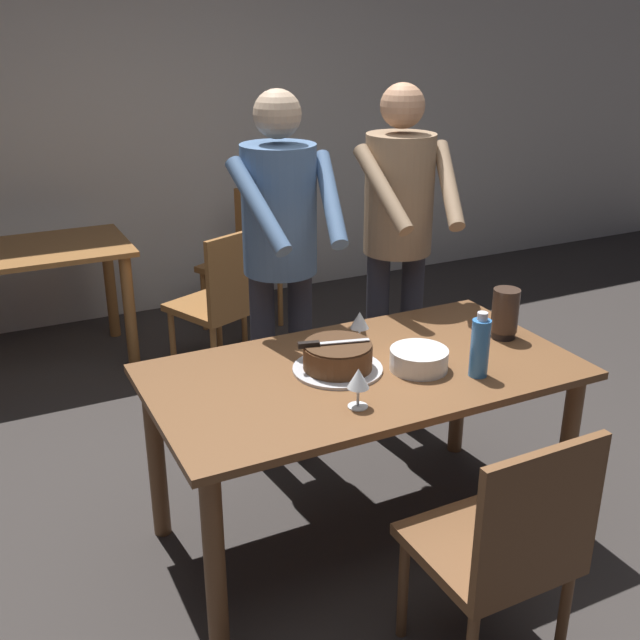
% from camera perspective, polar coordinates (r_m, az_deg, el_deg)
% --- Properties ---
extents(ground_plane, '(14.00, 14.00, 0.00)m').
position_cam_1_polar(ground_plane, '(3.27, 3.00, -15.60)').
color(ground_plane, '#383330').
extents(back_wall, '(10.00, 0.12, 2.70)m').
position_cam_1_polar(back_wall, '(5.42, -12.64, 14.65)').
color(back_wall, silver).
rests_on(back_wall, ground_plane).
extents(main_dining_table, '(1.62, 0.87, 0.75)m').
position_cam_1_polar(main_dining_table, '(2.92, 3.25, -5.58)').
color(main_dining_table, brown).
rests_on(main_dining_table, ground_plane).
extents(cake_on_platter, '(0.34, 0.34, 0.11)m').
position_cam_1_polar(cake_on_platter, '(2.83, 1.34, -2.87)').
color(cake_on_platter, silver).
rests_on(cake_on_platter, main_dining_table).
extents(cake_knife, '(0.27, 0.09, 0.02)m').
position_cam_1_polar(cake_knife, '(2.79, -0.08, -1.79)').
color(cake_knife, silver).
rests_on(cake_knife, cake_on_platter).
extents(plate_stack, '(0.22, 0.22, 0.08)m').
position_cam_1_polar(plate_stack, '(2.87, 7.45, -2.96)').
color(plate_stack, white).
rests_on(plate_stack, main_dining_table).
extents(wine_glass_near, '(0.08, 0.08, 0.14)m').
position_cam_1_polar(wine_glass_near, '(2.55, 2.90, -4.51)').
color(wine_glass_near, silver).
rests_on(wine_glass_near, main_dining_table).
extents(wine_glass_far, '(0.08, 0.08, 0.14)m').
position_cam_1_polar(wine_glass_far, '(3.03, 3.00, -0.09)').
color(wine_glass_far, silver).
rests_on(wine_glass_far, main_dining_table).
extents(water_bottle, '(0.07, 0.07, 0.25)m').
position_cam_1_polar(water_bottle, '(2.83, 11.95, -1.99)').
color(water_bottle, '#387AC6').
rests_on(water_bottle, main_dining_table).
extents(hurricane_lamp, '(0.11, 0.11, 0.21)m').
position_cam_1_polar(hurricane_lamp, '(3.19, 13.76, 0.51)').
color(hurricane_lamp, black).
rests_on(hurricane_lamp, main_dining_table).
extents(person_cutting_cake, '(0.47, 0.56, 1.72)m').
position_cam_1_polar(person_cutting_cake, '(3.28, -2.98, 5.71)').
color(person_cutting_cake, '#2D2D38').
rests_on(person_cutting_cake, ground_plane).
extents(person_standing_beside, '(0.46, 0.57, 1.72)m').
position_cam_1_polar(person_standing_beside, '(3.58, 5.93, 7.02)').
color(person_standing_beside, '#2D2D38').
rests_on(person_standing_beside, ground_plane).
extents(chair_near_side, '(0.45, 0.45, 0.90)m').
position_cam_1_polar(chair_near_side, '(2.46, 13.68, -16.19)').
color(chair_near_side, brown).
rests_on(chair_near_side, ground_plane).
extents(background_table, '(1.00, 0.70, 0.74)m').
position_cam_1_polar(background_table, '(4.75, -20.11, 3.29)').
color(background_table, '#9E6633').
rests_on(background_table, ground_plane).
extents(background_chair_1, '(0.58, 0.58, 0.90)m').
position_cam_1_polar(background_chair_1, '(4.34, -7.28, 1.57)').
color(background_chair_1, '#9E6633').
rests_on(background_chair_1, ground_plane).
extents(background_chair_2, '(0.59, 0.59, 0.90)m').
position_cam_1_polar(background_chair_2, '(5.12, -5.40, 4.83)').
color(background_chair_2, '#9E6633').
rests_on(background_chair_2, ground_plane).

